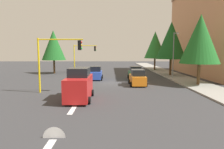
{
  "coord_description": "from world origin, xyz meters",
  "views": [
    {
      "loc": [
        26.37,
        -0.27,
        4.17
      ],
      "look_at": [
        0.4,
        -0.07,
        1.2
      ],
      "focal_mm": 32.33,
      "sensor_mm": 36.0,
      "label": 1
    }
  ],
  "objects_px": {
    "tree_roadside_mid": "(171,40)",
    "car_orange": "(137,78)",
    "traffic_signal_near_right": "(57,54)",
    "street_lamp_curbside": "(174,50)",
    "traffic_signal_far_right": "(83,53)",
    "tree_roadside_near": "(200,39)",
    "tree_roadside_far": "(155,45)",
    "car_green": "(135,73)",
    "delivery_van_red": "(79,85)",
    "car_blue": "(96,73)",
    "tree_opposite_side": "(54,45)"
  },
  "relations": [
    {
      "from": "tree_roadside_near",
      "to": "car_blue",
      "type": "bearing_deg",
      "value": -113.49
    },
    {
      "from": "traffic_signal_far_right",
      "to": "tree_roadside_mid",
      "type": "distance_m",
      "value": 16.91
    },
    {
      "from": "traffic_signal_far_right",
      "to": "tree_roadside_far",
      "type": "distance_m",
      "value": 15.78
    },
    {
      "from": "tree_roadside_mid",
      "to": "car_green",
      "type": "xyz_separation_m",
      "value": [
        4.35,
        -6.56,
        -5.14
      ]
    },
    {
      "from": "tree_roadside_far",
      "to": "delivery_van_red",
      "type": "distance_m",
      "value": 30.18
    },
    {
      "from": "tree_roadside_far",
      "to": "car_green",
      "type": "xyz_separation_m",
      "value": [
        14.35,
        -6.06,
        -4.71
      ]
    },
    {
      "from": "tree_roadside_far",
      "to": "tree_roadside_near",
      "type": "xyz_separation_m",
      "value": [
        20.0,
        1.0,
        0.04
      ]
    },
    {
      "from": "traffic_signal_near_right",
      "to": "delivery_van_red",
      "type": "xyz_separation_m",
      "value": [
        3.14,
        2.7,
        -2.63
      ]
    },
    {
      "from": "tree_roadside_mid",
      "to": "delivery_van_red",
      "type": "relative_size",
      "value": 1.91
    },
    {
      "from": "tree_roadside_near",
      "to": "car_orange",
      "type": "bearing_deg",
      "value": -93.05
    },
    {
      "from": "traffic_signal_far_right",
      "to": "car_orange",
      "type": "bearing_deg",
      "value": 29.26
    },
    {
      "from": "traffic_signal_far_right",
      "to": "car_green",
      "type": "bearing_deg",
      "value": 41.34
    },
    {
      "from": "tree_roadside_far",
      "to": "tree_roadside_mid",
      "type": "height_order",
      "value": "tree_roadside_mid"
    },
    {
      "from": "traffic_signal_near_right",
      "to": "street_lamp_curbside",
      "type": "height_order",
      "value": "street_lamp_curbside"
    },
    {
      "from": "tree_roadside_far",
      "to": "car_green",
      "type": "distance_m",
      "value": 16.27
    },
    {
      "from": "traffic_signal_far_right",
      "to": "tree_roadside_near",
      "type": "xyz_separation_m",
      "value": [
        16.0,
        16.16,
        1.77
      ]
    },
    {
      "from": "tree_opposite_side",
      "to": "traffic_signal_near_right",
      "type": "bearing_deg",
      "value": 16.49
    },
    {
      "from": "street_lamp_curbside",
      "to": "tree_roadside_far",
      "type": "bearing_deg",
      "value": 178.81
    },
    {
      "from": "tree_roadside_near",
      "to": "street_lamp_curbside",
      "type": "bearing_deg",
      "value": -166.95
    },
    {
      "from": "tree_roadside_far",
      "to": "car_orange",
      "type": "height_order",
      "value": "tree_roadside_far"
    },
    {
      "from": "traffic_signal_near_right",
      "to": "tree_roadside_mid",
      "type": "relative_size",
      "value": 0.6
    },
    {
      "from": "traffic_signal_far_right",
      "to": "tree_roadside_near",
      "type": "distance_m",
      "value": 22.81
    },
    {
      "from": "traffic_signal_far_right",
      "to": "car_green",
      "type": "xyz_separation_m",
      "value": [
        10.35,
        9.1,
        -2.98
      ]
    },
    {
      "from": "car_green",
      "to": "car_blue",
      "type": "distance_m",
      "value": 5.92
    },
    {
      "from": "traffic_signal_near_right",
      "to": "car_orange",
      "type": "xyz_separation_m",
      "value": [
        -4.4,
        8.75,
        -3.01
      ]
    },
    {
      "from": "traffic_signal_far_right",
      "to": "delivery_van_red",
      "type": "relative_size",
      "value": 1.14
    },
    {
      "from": "street_lamp_curbside",
      "to": "tree_roadside_mid",
      "type": "height_order",
      "value": "tree_roadside_mid"
    },
    {
      "from": "tree_opposite_side",
      "to": "traffic_signal_far_right",
      "type": "bearing_deg",
      "value": 110.55
    },
    {
      "from": "tree_roadside_near",
      "to": "delivery_van_red",
      "type": "distance_m",
      "value": 15.86
    },
    {
      "from": "street_lamp_curbside",
      "to": "tree_opposite_side",
      "type": "height_order",
      "value": "tree_opposite_side"
    },
    {
      "from": "car_blue",
      "to": "car_orange",
      "type": "bearing_deg",
      "value": 46.67
    },
    {
      "from": "traffic_signal_near_right",
      "to": "car_blue",
      "type": "distance_m",
      "value": 10.59
    },
    {
      "from": "street_lamp_curbside",
      "to": "car_blue",
      "type": "relative_size",
      "value": 1.88
    },
    {
      "from": "tree_roadside_near",
      "to": "car_green",
      "type": "distance_m",
      "value": 10.21
    },
    {
      "from": "traffic_signal_near_right",
      "to": "car_blue",
      "type": "height_order",
      "value": "traffic_signal_near_right"
    },
    {
      "from": "delivery_van_red",
      "to": "car_blue",
      "type": "height_order",
      "value": "delivery_van_red"
    },
    {
      "from": "street_lamp_curbside",
      "to": "car_orange",
      "type": "distance_m",
      "value": 8.75
    },
    {
      "from": "tree_roadside_mid",
      "to": "car_orange",
      "type": "distance_m",
      "value": 12.91
    },
    {
      "from": "delivery_van_red",
      "to": "car_orange",
      "type": "xyz_separation_m",
      "value": [
        -7.54,
        6.05,
        -0.39
      ]
    },
    {
      "from": "tree_roadside_near",
      "to": "delivery_van_red",
      "type": "relative_size",
      "value": 1.79
    },
    {
      "from": "tree_roadside_mid",
      "to": "tree_roadside_near",
      "type": "bearing_deg",
      "value": 2.86
    },
    {
      "from": "traffic_signal_near_right",
      "to": "street_lamp_curbside",
      "type": "relative_size",
      "value": 0.79
    },
    {
      "from": "delivery_van_red",
      "to": "car_orange",
      "type": "distance_m",
      "value": 9.68
    },
    {
      "from": "tree_roadside_mid",
      "to": "car_orange",
      "type": "height_order",
      "value": "tree_roadside_mid"
    },
    {
      "from": "car_blue",
      "to": "tree_roadside_far",
      "type": "bearing_deg",
      "value": 140.16
    },
    {
      "from": "car_green",
      "to": "traffic_signal_far_right",
      "type": "bearing_deg",
      "value": -138.66
    },
    {
      "from": "tree_roadside_far",
      "to": "car_blue",
      "type": "relative_size",
      "value": 2.28
    },
    {
      "from": "traffic_signal_near_right",
      "to": "tree_roadside_far",
      "type": "distance_m",
      "value": 28.44
    },
    {
      "from": "tree_roadside_near",
      "to": "car_orange",
      "type": "relative_size",
      "value": 2.14
    },
    {
      "from": "delivery_van_red",
      "to": "tree_roadside_mid",
      "type": "bearing_deg",
      "value": 142.88
    }
  ]
}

